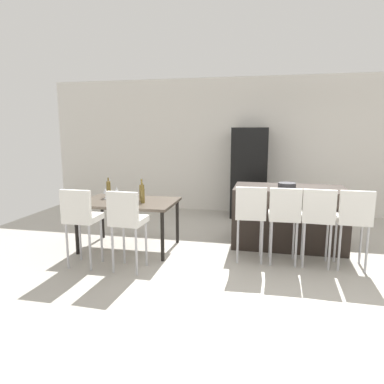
# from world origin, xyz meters

# --- Properties ---
(ground_plane) EXTENTS (10.00, 10.00, 0.00)m
(ground_plane) POSITION_xyz_m (0.00, 0.00, 0.00)
(ground_plane) COLOR #ADA89E
(back_wall) EXTENTS (10.00, 0.12, 2.90)m
(back_wall) POSITION_xyz_m (0.00, 2.86, 1.45)
(back_wall) COLOR silver
(back_wall) RESTS_ON ground_plane
(kitchen_island) EXTENTS (1.67, 0.88, 0.92)m
(kitchen_island) POSITION_xyz_m (0.26, 0.65, 0.46)
(kitchen_island) COLOR black
(kitchen_island) RESTS_ON ground_plane
(bar_chair_left) EXTENTS (0.43, 0.43, 1.05)m
(bar_chair_left) POSITION_xyz_m (-0.29, -0.17, 0.70)
(bar_chair_left) COLOR white
(bar_chair_left) RESTS_ON ground_plane
(bar_chair_middle) EXTENTS (0.41, 0.41, 1.05)m
(bar_chair_middle) POSITION_xyz_m (0.16, -0.17, 0.70)
(bar_chair_middle) COLOR white
(bar_chair_middle) RESTS_ON ground_plane
(bar_chair_right) EXTENTS (0.42, 0.42, 1.05)m
(bar_chair_right) POSITION_xyz_m (0.58, -0.17, 0.70)
(bar_chair_right) COLOR white
(bar_chair_right) RESTS_ON ground_plane
(bar_chair_far) EXTENTS (0.41, 0.41, 1.05)m
(bar_chair_far) POSITION_xyz_m (1.01, -0.17, 0.70)
(bar_chair_far) COLOR white
(bar_chair_far) RESTS_ON ground_plane
(dining_table) EXTENTS (1.41, 0.93, 0.74)m
(dining_table) POSITION_xyz_m (-2.10, -0.02, 0.68)
(dining_table) COLOR #4C4238
(dining_table) RESTS_ON ground_plane
(dining_chair_near) EXTENTS (0.40, 0.40, 1.05)m
(dining_chair_near) POSITION_xyz_m (-2.42, -0.84, 0.70)
(dining_chair_near) COLOR white
(dining_chair_near) RESTS_ON ground_plane
(dining_chair_far) EXTENTS (0.42, 0.42, 1.05)m
(dining_chair_far) POSITION_xyz_m (-1.79, -0.84, 0.70)
(dining_chair_far) COLOR white
(dining_chair_far) RESTS_ON ground_plane
(wine_bottle_right) EXTENTS (0.07, 0.07, 0.31)m
(wine_bottle_right) POSITION_xyz_m (-2.53, 0.22, 0.87)
(wine_bottle_right) COLOR brown
(wine_bottle_right) RESTS_ON dining_table
(wine_bottle_end) EXTENTS (0.06, 0.06, 0.29)m
(wine_bottle_end) POSITION_xyz_m (-1.84, -0.11, 0.85)
(wine_bottle_end) COLOR brown
(wine_bottle_end) RESTS_ON dining_table
(wine_bottle_near) EXTENTS (0.08, 0.08, 0.33)m
(wine_bottle_near) POSITION_xyz_m (-1.92, 0.07, 0.87)
(wine_bottle_near) COLOR brown
(wine_bottle_near) RESTS_ON dining_table
(wine_glass_left) EXTENTS (0.07, 0.07, 0.17)m
(wine_glass_left) POSITION_xyz_m (-2.51, 0.06, 0.86)
(wine_glass_left) COLOR silver
(wine_glass_left) RESTS_ON dining_table
(wine_glass_middle) EXTENTS (0.07, 0.07, 0.17)m
(wine_glass_middle) POSITION_xyz_m (-2.38, 0.19, 0.86)
(wine_glass_middle) COLOR silver
(wine_glass_middle) RESTS_ON dining_table
(refrigerator) EXTENTS (0.72, 0.68, 1.84)m
(refrigerator) POSITION_xyz_m (-0.43, 2.42, 0.92)
(refrigerator) COLOR black
(refrigerator) RESTS_ON ground_plane
(fruit_bowl) EXTENTS (0.27, 0.27, 0.07)m
(fruit_bowl) POSITION_xyz_m (0.22, 0.64, 0.96)
(fruit_bowl) COLOR #333338
(fruit_bowl) RESTS_ON kitchen_island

